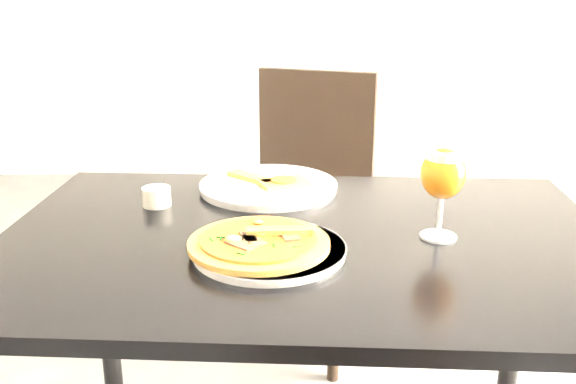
{
  "coord_description": "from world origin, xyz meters",
  "views": [
    {
      "loc": [
        -0.39,
        -1.07,
        1.23
      ],
      "look_at": [
        -0.38,
        0.13,
        0.83
      ],
      "focal_mm": 40.0,
      "sensor_mm": 36.0,
      "label": 1
    }
  ],
  "objects_px": {
    "chair_far": "(305,199)",
    "pizza": "(260,242)",
    "beer_glass": "(443,174)",
    "dining_table": "(304,277)"
  },
  "relations": [
    {
      "from": "chair_far",
      "to": "pizza",
      "type": "relative_size",
      "value": 3.61
    },
    {
      "from": "dining_table",
      "to": "pizza",
      "type": "height_order",
      "value": "pizza"
    },
    {
      "from": "dining_table",
      "to": "beer_glass",
      "type": "relative_size",
      "value": 7.01
    },
    {
      "from": "pizza",
      "to": "chair_far",
      "type": "bearing_deg",
      "value": 83.11
    },
    {
      "from": "dining_table",
      "to": "beer_glass",
      "type": "distance_m",
      "value": 0.34
    },
    {
      "from": "pizza",
      "to": "beer_glass",
      "type": "relative_size",
      "value": 1.45
    },
    {
      "from": "chair_far",
      "to": "dining_table",
      "type": "bearing_deg",
      "value": -72.76
    },
    {
      "from": "dining_table",
      "to": "chair_far",
      "type": "bearing_deg",
      "value": 91.54
    },
    {
      "from": "pizza",
      "to": "beer_glass",
      "type": "xyz_separation_m",
      "value": [
        0.34,
        0.07,
        0.1
      ]
    },
    {
      "from": "pizza",
      "to": "beer_glass",
      "type": "bearing_deg",
      "value": 12.14
    }
  ]
}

